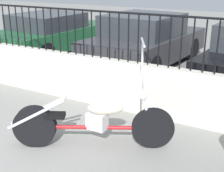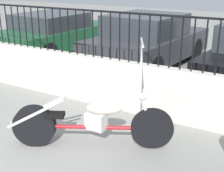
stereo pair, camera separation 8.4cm
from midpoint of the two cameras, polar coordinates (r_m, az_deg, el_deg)
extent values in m
cube|color=beige|center=(6.08, -5.12, 1.52)|extent=(10.28, 0.18, 0.91)
cylinder|color=black|center=(7.28, -19.37, 10.67)|extent=(0.02, 0.02, 0.85)
cylinder|color=black|center=(7.14, -18.38, 10.63)|extent=(0.02, 0.02, 0.85)
cylinder|color=black|center=(7.00, -17.35, 10.57)|extent=(0.02, 0.02, 0.85)
cylinder|color=black|center=(6.87, -16.28, 10.52)|extent=(0.02, 0.02, 0.85)
cylinder|color=black|center=(6.74, -15.17, 10.45)|extent=(0.02, 0.02, 0.85)
cylinder|color=black|center=(6.62, -14.02, 10.38)|extent=(0.02, 0.02, 0.85)
cylinder|color=black|center=(6.49, -12.82, 10.31)|extent=(0.02, 0.02, 0.85)
cylinder|color=black|center=(6.37, -11.58, 10.22)|extent=(0.02, 0.02, 0.85)
cylinder|color=black|center=(6.25, -10.29, 10.13)|extent=(0.02, 0.02, 0.85)
cylinder|color=black|center=(6.13, -8.95, 10.03)|extent=(0.02, 0.02, 0.85)
cylinder|color=black|center=(6.02, -7.56, 9.92)|extent=(0.02, 0.02, 0.85)
cylinder|color=black|center=(5.91, -6.13, 9.80)|extent=(0.02, 0.02, 0.85)
cylinder|color=black|center=(5.81, -4.64, 9.66)|extent=(0.02, 0.02, 0.85)
cylinder|color=black|center=(5.71, -3.09, 9.52)|extent=(0.02, 0.02, 0.85)
cylinder|color=black|center=(5.61, -1.50, 9.36)|extent=(0.02, 0.02, 0.85)
cylinder|color=black|center=(5.52, 0.15, 9.19)|extent=(0.02, 0.02, 0.85)
cylinder|color=black|center=(5.43, 1.85, 9.01)|extent=(0.02, 0.02, 0.85)
cylinder|color=black|center=(5.35, 3.60, 8.82)|extent=(0.02, 0.02, 0.85)
cylinder|color=black|center=(5.27, 5.41, 8.61)|extent=(0.02, 0.02, 0.85)
cylinder|color=black|center=(5.20, 7.26, 8.38)|extent=(0.02, 0.02, 0.85)
cylinder|color=black|center=(5.13, 9.17, 8.14)|extent=(0.02, 0.02, 0.85)
cylinder|color=black|center=(5.07, 11.11, 7.88)|extent=(0.02, 0.02, 0.85)
cylinder|color=black|center=(5.02, 13.10, 7.61)|extent=(0.02, 0.02, 0.85)
cylinder|color=black|center=(4.97, 15.13, 7.33)|extent=(0.02, 0.02, 0.85)
cylinder|color=black|center=(4.93, 17.20, 7.03)|extent=(0.02, 0.02, 0.85)
cylinder|color=black|center=(4.89, 19.29, 6.71)|extent=(0.02, 0.02, 0.85)
cylinder|color=black|center=(5.80, -5.52, 13.70)|extent=(10.28, 0.04, 0.04)
cylinder|color=black|center=(4.47, 7.89, -7.71)|extent=(0.57, 0.35, 0.60)
cylinder|color=black|center=(4.62, -13.48, -7.11)|extent=(0.61, 0.40, 0.61)
cylinder|color=#AD191E|center=(4.47, -2.99, -7.53)|extent=(1.40, 0.76, 0.06)
cube|color=silver|center=(4.42, -2.36, -6.40)|extent=(0.28, 0.18, 0.24)
ellipsoid|color=beige|center=(4.32, -0.81, -4.05)|extent=(0.54, 0.41, 0.18)
cube|color=black|center=(4.47, -9.95, -5.23)|extent=(0.32, 0.27, 0.06)
cylinder|color=silver|center=(4.35, 6.85, -4.78)|extent=(0.22, 0.14, 0.51)
sphere|color=silver|center=(4.26, 6.17, -1.95)|extent=(0.11, 0.11, 0.11)
cylinder|color=silver|center=(4.13, 5.95, 3.01)|extent=(0.03, 0.03, 0.73)
cylinder|color=silver|center=(4.04, 6.13, 7.95)|extent=(0.26, 0.48, 0.03)
cylinder|color=silver|center=(4.45, -13.32, -5.01)|extent=(0.76, 0.42, 0.47)
cylinder|color=silver|center=(4.58, -12.86, -4.29)|extent=(0.76, 0.42, 0.47)
cylinder|color=black|center=(11.52, -8.99, 9.38)|extent=(0.16, 0.65, 0.64)
cylinder|color=black|center=(10.40, -1.66, 8.51)|extent=(0.16, 0.65, 0.64)
cylinder|color=black|center=(9.93, -18.58, 6.94)|extent=(0.16, 0.65, 0.64)
cylinder|color=black|center=(8.60, -11.20, 5.74)|extent=(0.16, 0.65, 0.64)
cube|color=#1E5933|center=(10.02, -10.01, 8.96)|extent=(2.18, 4.04, 0.56)
cube|color=#2D3338|center=(9.80, -10.99, 11.64)|extent=(1.84, 2.00, 0.44)
cylinder|color=black|center=(10.03, 5.98, 7.98)|extent=(0.18, 0.65, 0.64)
cylinder|color=black|center=(9.30, 15.38, 6.45)|extent=(0.18, 0.65, 0.64)
cylinder|color=black|center=(8.07, -2.79, 5.18)|extent=(0.18, 0.65, 0.64)
cylinder|color=black|center=(7.14, 8.26, 3.06)|extent=(0.18, 0.65, 0.64)
cube|color=#38383D|center=(8.53, 6.99, 7.37)|extent=(2.25, 4.08, 0.60)
cube|color=#2D3338|center=(8.25, 6.48, 11.04)|extent=(1.86, 2.04, 0.54)
cylinder|color=black|center=(6.67, 16.98, 1.17)|extent=(0.18, 0.65, 0.64)
camera|label=1|loc=(0.04, -89.51, 0.18)|focal=50.00mm
camera|label=2|loc=(0.04, 90.49, -0.18)|focal=50.00mm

